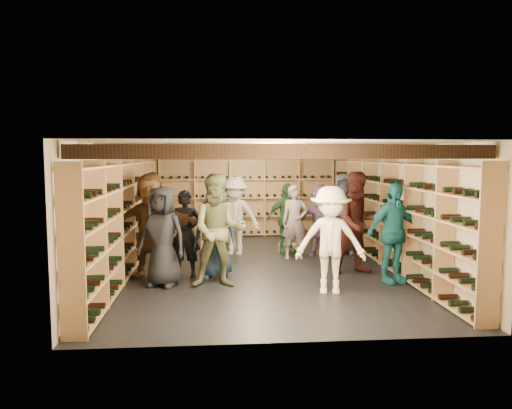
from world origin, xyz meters
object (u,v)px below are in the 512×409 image
object	(u,v)px
person_2	(219,231)
person_7	(295,222)
person_4	(393,233)
person_8	(358,223)
crate_stack_right	(228,237)
person_6	(215,234)
crate_loose	(289,248)
person_3	(331,240)
person_5	(151,225)
crate_stack_left	(212,240)
person_10	(286,219)
person_1	(186,234)
person_9	(235,216)
person_12	(344,214)
person_0	(162,236)
person_11	(322,220)

from	to	relation	value
person_2	person_7	bearing A→B (deg)	52.60
person_4	person_8	bearing A→B (deg)	98.84
crate_stack_right	person_4	distance (m)	4.51
person_2	person_6	bearing A→B (deg)	95.08
crate_loose	person_3	size ratio (longest dim) A/B	0.29
crate_loose	person_7	bearing A→B (deg)	-90.36
person_2	person_5	world-z (taller)	person_5
crate_stack_left	person_8	size ratio (longest dim) A/B	0.36
person_8	person_10	bearing A→B (deg)	112.03
crate_loose	crate_stack_left	bearing A→B (deg)	-171.91
crate_stack_left	crate_loose	size ratio (longest dim) A/B	1.36
crate_stack_right	person_1	xyz separation A→B (m)	(-0.85, -2.78, 0.54)
person_5	person_10	xyz separation A→B (m)	(2.75, 1.90, -0.16)
person_6	person_8	size ratio (longest dim) A/B	0.84
person_9	person_2	bearing A→B (deg)	-80.82
crate_stack_left	person_1	size ratio (longest dim) A/B	0.43
crate_loose	person_7	world-z (taller)	person_7
person_2	person_4	world-z (taller)	person_2
person_1	person_6	distance (m)	0.55
person_4	person_12	distance (m)	2.60
person_1	crate_stack_right	bearing A→B (deg)	82.15
person_4	person_9	bearing A→B (deg)	115.10
person_1	person_5	xyz separation A→B (m)	(-0.62, 0.04, 0.16)
person_1	person_12	xyz separation A→B (m)	(3.41, 1.86, 0.11)
person_0	person_12	xyz separation A→B (m)	(3.77, 2.49, 0.05)
person_7	person_9	world-z (taller)	person_9
person_10	person_4	bearing A→B (deg)	-80.12
crate_stack_left	person_12	distance (m)	3.01
person_9	person_12	size ratio (longest dim) A/B	0.96
person_0	person_8	size ratio (longest dim) A/B	0.89
person_2	person_10	world-z (taller)	person_2
crate_stack_right	person_1	size ratio (longest dim) A/B	0.34
crate_stack_left	person_3	xyz separation A→B (m)	(1.92, -3.25, 0.52)
person_10	person_12	xyz separation A→B (m)	(1.28, -0.08, 0.11)
person_7	person_12	bearing A→B (deg)	19.92
crate_stack_left	person_2	bearing A→B (deg)	-87.06
person_1	person_8	bearing A→B (deg)	8.98
person_9	person_12	xyz separation A→B (m)	(2.44, -0.08, 0.04)
person_2	person_11	distance (m)	3.32
person_3	person_1	bearing A→B (deg)	163.45
person_0	person_7	xyz separation A→B (m)	(2.59, 2.04, -0.06)
person_1	person_4	bearing A→B (deg)	-2.51
crate_stack_left	person_9	size ratio (longest dim) A/B	0.39
crate_loose	person_9	bearing A→B (deg)	-168.65
person_3	person_4	size ratio (longest dim) A/B	0.99
person_4	person_9	distance (m)	3.75
person_9	person_8	bearing A→B (deg)	-23.85
person_5	person_0	bearing A→B (deg)	-62.85
person_2	person_5	size ratio (longest dim) A/B	1.00
person_5	person_6	xyz separation A→B (m)	(1.16, -0.16, -0.15)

